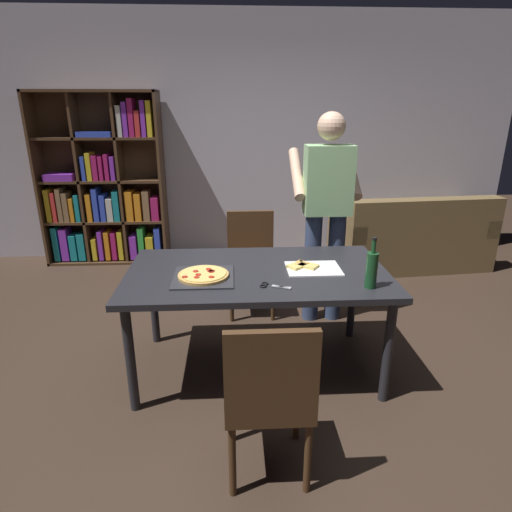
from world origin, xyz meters
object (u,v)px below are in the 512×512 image
at_px(chair_near_camera, 269,393).
at_px(pepperoni_pizza_on_tray, 203,276).
at_px(bookshelf, 105,190).
at_px(couch, 410,241).
at_px(wine_bottle, 372,269).
at_px(chair_far_side, 251,256).
at_px(kitchen_scissors, 270,286).
at_px(person_serving_pizza, 326,207).
at_px(dining_table, 257,280).

bearing_deg(chair_near_camera, pepperoni_pizza_on_tray, 112.12).
bearing_deg(bookshelf, couch, -6.24).
relative_size(bookshelf, wine_bottle, 6.17).
distance_m(chair_far_side, kitchen_scissors, 1.27).
bearing_deg(person_serving_pizza, wine_bottle, -87.19).
height_order(chair_near_camera, person_serving_pizza, person_serving_pizza).
height_order(pepperoni_pizza_on_tray, wine_bottle, wine_bottle).
distance_m(chair_near_camera, kitchen_scissors, 0.75).
distance_m(chair_near_camera, person_serving_pizza, 1.90).
distance_m(chair_far_side, bookshelf, 2.18).
bearing_deg(pepperoni_pizza_on_tray, kitchen_scissors, -21.05).
relative_size(pepperoni_pizza_on_tray, kitchen_scissors, 1.94).
bearing_deg(chair_far_side, bookshelf, 139.39).
xyz_separation_m(pepperoni_pizza_on_tray, kitchen_scissors, (0.41, -0.16, -0.01)).
xyz_separation_m(chair_near_camera, bookshelf, (-1.63, 3.35, 0.35)).
height_order(dining_table, person_serving_pizza, person_serving_pizza).
height_order(person_serving_pizza, pepperoni_pizza_on_tray, person_serving_pizza).
bearing_deg(person_serving_pizza, dining_table, -129.19).
xyz_separation_m(person_serving_pizza, wine_bottle, (0.05, -1.07, -0.13)).
relative_size(chair_near_camera, chair_far_side, 1.00).
bearing_deg(kitchen_scissors, person_serving_pizza, 61.70).
bearing_deg(couch, wine_bottle, -118.29).
relative_size(chair_near_camera, pepperoni_pizza_on_tray, 2.34).
distance_m(bookshelf, kitchen_scissors, 3.14).
bearing_deg(person_serving_pizza, chair_near_camera, -109.58).
height_order(dining_table, bookshelf, bookshelf).
relative_size(dining_table, couch, 0.98).
relative_size(chair_near_camera, couch, 0.51).
bearing_deg(kitchen_scissors, wine_bottle, -4.32).
distance_m(dining_table, kitchen_scissors, 0.29).
height_order(dining_table, chair_far_side, chair_far_side).
bearing_deg(dining_table, bookshelf, 124.53).
relative_size(chair_near_camera, kitchen_scissors, 4.55).
distance_m(couch, wine_bottle, 2.67).
height_order(bookshelf, kitchen_scissors, bookshelf).
bearing_deg(bookshelf, chair_near_camera, -63.99).
distance_m(dining_table, chair_far_side, 0.99).
height_order(chair_far_side, couch, chair_far_side).
height_order(dining_table, wine_bottle, wine_bottle).
relative_size(chair_far_side, bookshelf, 0.46).
relative_size(dining_table, bookshelf, 0.89).
relative_size(chair_near_camera, bookshelf, 0.46).
relative_size(chair_far_side, kitchen_scissors, 4.55).
bearing_deg(kitchen_scissors, chair_near_camera, -95.16).
distance_m(bookshelf, wine_bottle, 3.54).
relative_size(dining_table, chair_far_side, 1.93).
bearing_deg(dining_table, couch, 46.20).
relative_size(dining_table, chair_near_camera, 1.93).
bearing_deg(pepperoni_pizza_on_tray, couch, 42.89).
height_order(bookshelf, pepperoni_pizza_on_tray, bookshelf).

